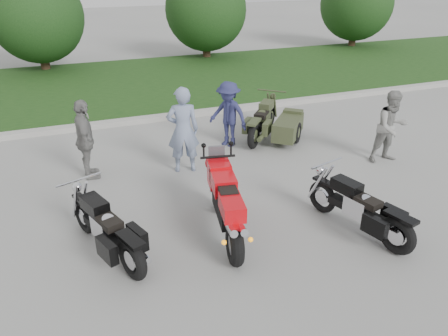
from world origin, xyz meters
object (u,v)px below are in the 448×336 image
object	(u,v)px
person_denim	(228,114)
sportbike_red	(226,203)
cruiser_right	(362,211)
person_stripe	(183,130)
cruiser_sidecar	(277,125)
person_back	(85,140)
cruiser_left	(109,232)
person_grey	(391,127)

from	to	relation	value
person_denim	sportbike_red	bearing A→B (deg)	-57.45
sportbike_red	cruiser_right	xyz separation A→B (m)	(2.17, -0.73, -0.20)
sportbike_red	person_stripe	distance (m)	2.72
cruiser_sidecar	person_denim	xyz separation A→B (m)	(-1.28, 0.14, 0.40)
person_denim	person_back	world-z (taller)	person_back
cruiser_sidecar	person_stripe	bearing A→B (deg)	-121.20
sportbike_red	person_back	bearing A→B (deg)	132.49
cruiser_left	cruiser_sidecar	xyz separation A→B (m)	(4.66, 3.42, -0.03)
sportbike_red	cruiser_sidecar	distance (m)	4.52
cruiser_sidecar	person_stripe	world-z (taller)	person_stripe
sportbike_red	cruiser_right	distance (m)	2.30
sportbike_red	cruiser_left	xyz separation A→B (m)	(-1.88, 0.14, -0.19)
person_denim	person_grey	bearing A→B (deg)	19.26
person_back	sportbike_red	bearing A→B (deg)	-148.43
cruiser_sidecar	person_stripe	distance (m)	2.90
person_grey	cruiser_sidecar	bearing A→B (deg)	134.59
sportbike_red	cruiser_sidecar	size ratio (longest dim) A/B	1.09
cruiser_right	sportbike_red	bearing A→B (deg)	146.45
cruiser_left	person_stripe	xyz separation A→B (m)	(1.94, 2.56, 0.51)
person_stripe	person_denim	xyz separation A→B (m)	(1.43, 1.00, -0.14)
sportbike_red	person_stripe	size ratio (longest dim) A/B	1.19
cruiser_sidecar	person_back	bearing A→B (deg)	-133.07
sportbike_red	cruiser_left	bearing A→B (deg)	-173.72
person_stripe	person_grey	size ratio (longest dim) A/B	1.14
cruiser_sidecar	person_stripe	xyz separation A→B (m)	(-2.71, -0.86, 0.53)
person_stripe	person_grey	xyz separation A→B (m)	(4.51, -1.18, -0.12)
person_grey	person_denim	world-z (taller)	person_grey
cruiser_sidecar	person_back	distance (m)	4.75
person_grey	person_back	size ratio (longest dim) A/B	0.97
sportbike_red	cruiser_left	distance (m)	1.90
cruiser_right	person_stripe	world-z (taller)	person_stripe
person_denim	person_back	size ratio (longest dim) A/B	0.94
cruiser_left	person_stripe	distance (m)	3.26
sportbike_red	person_back	world-z (taller)	person_back
person_grey	cruiser_right	bearing A→B (deg)	-133.74
cruiser_left	person_stripe	size ratio (longest dim) A/B	1.13
cruiser_left	cruiser_sidecar	size ratio (longest dim) A/B	1.03
sportbike_red	cruiser_left	world-z (taller)	sportbike_red
cruiser_right	cruiser_sidecar	distance (m)	4.33
person_stripe	cruiser_sidecar	bearing A→B (deg)	-151.20
cruiser_sidecar	person_denim	distance (m)	1.35
person_denim	cruiser_left	bearing A→B (deg)	-78.94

